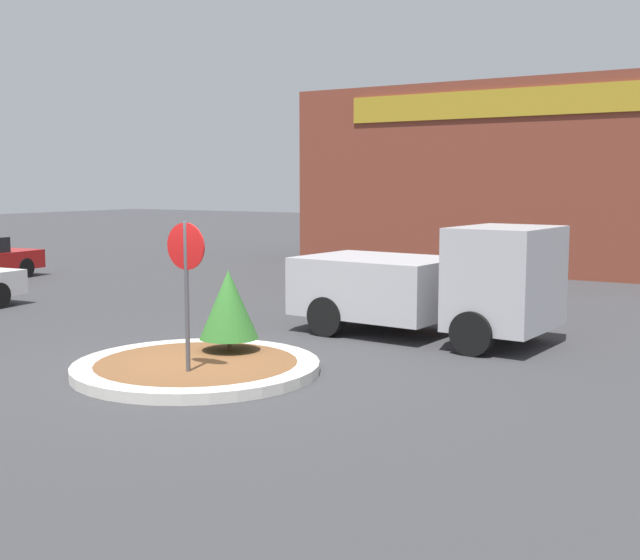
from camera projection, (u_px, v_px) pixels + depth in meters
ground_plane at (197, 372)px, 13.05m from camera, size 120.00×120.00×0.00m
traffic_island at (197, 367)px, 13.04m from camera, size 4.01×4.01×0.17m
stop_sign at (186, 271)px, 12.20m from camera, size 0.72×0.07×2.49m
island_shrub at (229, 304)px, 13.81m from camera, size 1.02×1.02×1.41m
utility_truck at (432, 284)px, 15.82m from camera, size 5.24×2.66×2.26m
storefront_building at (529, 178)px, 28.83m from camera, size 15.78×6.07×6.45m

